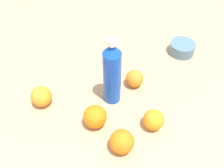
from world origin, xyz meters
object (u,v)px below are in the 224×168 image
object	(u,v)px
water_bottle	(112,74)
orange_4	(153,120)
ceramic_bowl	(182,48)
orange_0	(122,142)
orange_2	(41,96)
orange_1	(134,79)
orange_3	(95,117)

from	to	relation	value
water_bottle	orange_4	size ratio (longest dim) A/B	3.83
water_bottle	ceramic_bowl	xyz separation A→B (m)	(-0.09, 0.41, -0.11)
orange_0	orange_2	world-z (taller)	orange_0
orange_1	orange_3	world-z (taller)	orange_3
ceramic_bowl	orange_0	bearing A→B (deg)	-59.14
orange_2	orange_4	world-z (taller)	orange_2
water_bottle	orange_2	distance (m)	0.28
orange_1	orange_3	bearing A→B (deg)	-66.74
orange_0	orange_3	distance (m)	0.13
orange_0	orange_1	bearing A→B (deg)	139.87
orange_4	water_bottle	bearing A→B (deg)	-160.77
orange_0	orange_1	distance (m)	0.29
orange_2	orange_3	bearing A→B (deg)	36.55
orange_0	ceramic_bowl	world-z (taller)	orange_0
orange_2	orange_3	size ratio (longest dim) A/B	0.95
orange_3	ceramic_bowl	size ratio (longest dim) A/B	0.72
orange_4	ceramic_bowl	distance (m)	0.44
water_bottle	orange_4	distance (m)	0.22
water_bottle	orange_0	distance (m)	0.24
orange_3	ceramic_bowl	xyz separation A→B (m)	(-0.16, 0.52, -0.02)
water_bottle	orange_4	world-z (taller)	water_bottle
orange_0	ceramic_bowl	xyz separation A→B (m)	(-0.29, 0.49, -0.01)
orange_2	water_bottle	bearing A→B (deg)	66.73
orange_2	ceramic_bowl	distance (m)	0.66
orange_2	orange_4	xyz separation A→B (m)	(0.29, 0.31, -0.00)
water_bottle	orange_0	size ratio (longest dim) A/B	3.47
orange_0	ceramic_bowl	distance (m)	0.57
water_bottle	orange_3	size ratio (longest dim) A/B	3.41
water_bottle	orange_3	distance (m)	0.16
orange_0	orange_3	bearing A→B (deg)	-165.81
water_bottle	ceramic_bowl	distance (m)	0.43
water_bottle	orange_1	xyz separation A→B (m)	(-0.02, 0.11, -0.10)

